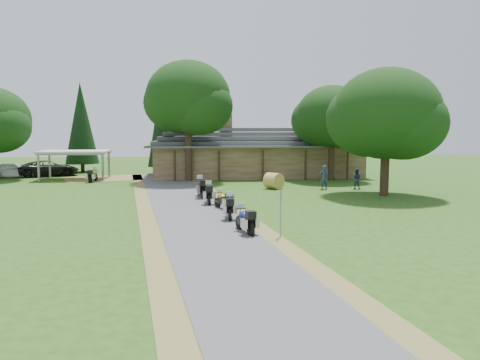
{
  "coord_description": "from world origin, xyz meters",
  "views": [
    {
      "loc": [
        -0.27,
        -22.78,
        4.62
      ],
      "look_at": [
        2.5,
        5.26,
        1.6
      ],
      "focal_mm": 35.0,
      "sensor_mm": 36.0,
      "label": 1
    }
  ],
  "objects": [
    {
      "name": "person_b",
      "position": [
        12.4,
        12.58,
        0.94
      ],
      "size": [
        0.65,
        0.59,
        1.87
      ],
      "primitive_type": "imported",
      "rotation": [
        0.0,
        0.0,
        2.63
      ],
      "color": "#2D3852",
      "rests_on": "ground"
    },
    {
      "name": "motorcycle_row_e",
      "position": [
        0.2,
        9.22,
        0.73
      ],
      "size": [
        0.98,
        2.2,
        1.46
      ],
      "primitive_type": null,
      "rotation": [
        0.0,
        0.0,
        1.71
      ],
      "color": "black",
      "rests_on": "ground"
    },
    {
      "name": "sign_post",
      "position": [
        3.41,
        -3.29,
        1.03
      ],
      "size": [
        0.37,
        0.06,
        2.07
      ],
      "primitive_type": null,
      "color": "gray",
      "rests_on": "ground"
    },
    {
      "name": "cedar_near",
      "position": [
        -3.36,
        26.09,
        5.36
      ],
      "size": [
        3.32,
        3.32,
        10.72
      ],
      "primitive_type": "cone",
      "color": "black",
      "rests_on": "ground"
    },
    {
      "name": "carport",
      "position": [
        -11.38,
        22.31,
        1.35
      ],
      "size": [
        6.31,
        4.28,
        2.7
      ],
      "primitive_type": null,
      "rotation": [
        0.0,
        0.0,
        0.02
      ],
      "color": "silver",
      "rests_on": "ground"
    },
    {
      "name": "oak_lodge_right",
      "position": [
        12.29,
        19.07,
        4.74
      ],
      "size": [
        6.6,
        6.6,
        9.48
      ],
      "primitive_type": null,
      "color": "black",
      "rests_on": "ground"
    },
    {
      "name": "person_a",
      "position": [
        9.84,
        12.71,
        1.11
      ],
      "size": [
        0.68,
        0.52,
        2.23
      ],
      "primitive_type": "imported",
      "rotation": [
        0.0,
        0.0,
        3.24
      ],
      "color": "#2D3852",
      "rests_on": "ground"
    },
    {
      "name": "motorcycle_row_b",
      "position": [
        1.57,
        1.33,
        0.66
      ],
      "size": [
        0.74,
        1.96,
        1.32
      ],
      "primitive_type": null,
      "rotation": [
        0.0,
        0.0,
        1.51
      ],
      "color": "#9B9EA3",
      "rests_on": "ground"
    },
    {
      "name": "motorcycle_row_c",
      "position": [
        1.41,
        4.23,
        0.57
      ],
      "size": [
        1.26,
        1.73,
        1.14
      ],
      "primitive_type": null,
      "rotation": [
        0.0,
        0.0,
        2.05
      ],
      "color": "orange",
      "rests_on": "ground"
    },
    {
      "name": "motorcycle_row_d",
      "position": [
        0.65,
        6.46,
        0.68
      ],
      "size": [
        0.66,
        2.0,
        1.37
      ],
      "primitive_type": null,
      "rotation": [
        0.0,
        0.0,
        1.57
      ],
      "color": "orange",
      "rests_on": "ground"
    },
    {
      "name": "driveway",
      "position": [
        -0.5,
        4.0,
        0.0
      ],
      "size": [
        51.95,
        51.95,
        0.0
      ],
      "primitive_type": "plane",
      "rotation": [
        0.0,
        0.0,
        0.14
      ],
      "color": "#4A4A4D",
      "rests_on": "ground"
    },
    {
      "name": "ground",
      "position": [
        0.0,
        0.0,
        0.0
      ],
      "size": [
        120.0,
        120.0,
        0.0
      ],
      "primitive_type": "plane",
      "color": "#244914",
      "rests_on": "ground"
    },
    {
      "name": "motorcycle_row_a",
      "position": [
        1.98,
        -2.2,
        0.63
      ],
      "size": [
        1.05,
        1.94,
        1.26
      ],
      "primitive_type": null,
      "rotation": [
        0.0,
        0.0,
        1.83
      ],
      "color": "navy",
      "rests_on": "ground"
    },
    {
      "name": "lodge",
      "position": [
        6.0,
        24.0,
        2.45
      ],
      "size": [
        21.4,
        9.4,
        4.9
      ],
      "primitive_type": null,
      "color": "brown",
      "rests_on": "ground"
    },
    {
      "name": "motorcycle_carport_a",
      "position": [
        -9.27,
        19.84,
        0.63
      ],
      "size": [
        0.84,
        1.91,
        1.26
      ],
      "primitive_type": null,
      "rotation": [
        0.0,
        0.0,
        1.44
      ],
      "color": "yellow",
      "rests_on": "ground"
    },
    {
      "name": "hay_bale",
      "position": [
        5.97,
        13.33,
        0.64
      ],
      "size": [
        1.72,
        1.7,
        1.27
      ],
      "primitive_type": "cylinder",
      "rotation": [
        1.57,
        0.0,
        0.66
      ],
      "color": "#A9863E",
      "rests_on": "ground"
    },
    {
      "name": "car_white_sedan",
      "position": [
        -17.88,
        24.67,
        0.93
      ],
      "size": [
        2.81,
        5.74,
        1.85
      ],
      "primitive_type": "imported",
      "rotation": [
        0.0,
        0.0,
        1.65
      ],
      "color": "white",
      "rests_on": "ground"
    },
    {
      "name": "car_dark_suv",
      "position": [
        -14.78,
        25.59,
        1.19
      ],
      "size": [
        4.67,
        6.75,
        2.38
      ],
      "primitive_type": "imported",
      "rotation": [
        0.0,
        0.0,
        1.93
      ],
      "color": "black",
      "rests_on": "ground"
    },
    {
      "name": "cedar_far",
      "position": [
        -12.48,
        29.97,
        4.89
      ],
      "size": [
        3.59,
        3.59,
        9.78
      ],
      "primitive_type": "cone",
      "color": "black",
      "rests_on": "ground"
    },
    {
      "name": "oak_lodge_left",
      "position": [
        -0.73,
        19.63,
        6.11
      ],
      "size": [
        7.55,
        7.55,
        12.22
      ],
      "primitive_type": null,
      "color": "black",
      "rests_on": "ground"
    },
    {
      "name": "oak_driveway",
      "position": [
        13.09,
        8.81,
        4.64
      ],
      "size": [
        7.48,
        7.48,
        9.29
      ],
      "primitive_type": null,
      "color": "black",
      "rests_on": "ground"
    }
  ]
}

